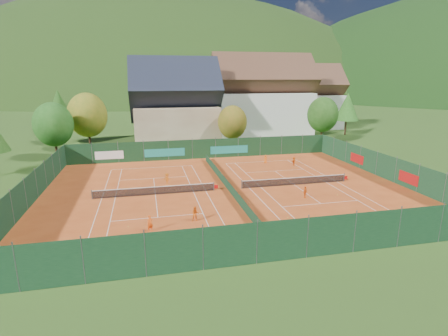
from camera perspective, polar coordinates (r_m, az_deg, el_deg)
ground at (r=39.18m, az=0.65°, el=-3.58°), size 600.00×600.00×0.00m
clay_pad at (r=39.17m, az=0.65°, el=-3.55°), size 40.00×32.00×0.01m
court_markings_left at (r=38.21m, az=-11.14°, el=-4.29°), size 11.03×23.83×0.00m
court_markings_right at (r=41.67m, az=11.42°, el=-2.71°), size 11.03×23.83×0.00m
tennis_net_left at (r=38.05m, az=-10.94°, el=-3.58°), size 13.30×0.10×1.02m
tennis_net_right at (r=41.59m, az=11.65°, el=-2.04°), size 13.30×0.10×1.02m
court_divider at (r=39.02m, az=0.65°, el=-2.86°), size 0.03×28.80×1.00m
fence_north at (r=53.91m, az=-3.76°, el=3.09°), size 40.00×0.10×3.00m
fence_south at (r=24.44m, az=9.55°, el=-11.59°), size 40.00×0.04×3.00m
fence_west at (r=39.42m, az=-28.97°, el=-3.04°), size 0.04×32.00×3.00m
fence_east at (r=47.43m, az=24.85°, el=0.16°), size 0.09×32.00×3.00m
chalet at (r=66.67m, az=-7.96°, el=9.67°), size 16.20×12.00×16.00m
hotel_block_a at (r=76.44m, az=6.20°, el=10.91°), size 21.60×11.00×17.25m
hotel_block_b at (r=89.20m, az=13.18°, el=10.64°), size 17.28×10.00×15.50m
tree_west_front at (r=58.17m, az=-26.10°, el=6.40°), size 5.72×5.72×8.69m
tree_west_mid at (r=63.20m, az=-21.42°, el=8.04°), size 6.44×6.44×9.78m
tree_west_back at (r=72.07m, az=-25.33°, el=8.88°), size 5.60×5.60×10.00m
tree_center at (r=60.48m, az=1.38°, el=7.49°), size 5.01×5.01×7.60m
tree_east_front at (r=68.82m, az=15.81°, el=8.38°), size 5.72×5.72×8.69m
tree_east_mid at (r=80.67m, az=19.48°, el=9.42°), size 5.04×5.04×9.00m
tree_east_back at (r=83.88m, az=11.88°, el=10.57°), size 7.15×7.15×10.86m
mountain_backdrop at (r=277.12m, az=-4.82°, el=3.77°), size 820.00×530.00×242.00m
ball_hopper at (r=34.69m, az=29.16°, el=-6.96°), size 0.34×0.34×0.80m
loose_ball_0 at (r=30.84m, az=-15.38°, el=-9.21°), size 0.07×0.07×0.07m
loose_ball_1 at (r=32.11m, az=10.32°, el=-7.93°), size 0.07×0.07×0.07m
loose_ball_2 at (r=40.31m, az=0.09°, el=-2.97°), size 0.07×0.07×0.07m
loose_ball_3 at (r=48.94m, az=-4.63°, el=0.15°), size 0.07×0.07×0.07m
loose_ball_4 at (r=39.32m, az=18.03°, el=-4.18°), size 0.07×0.07×0.07m
player_left_near at (r=29.30m, az=-11.98°, el=-8.84°), size 0.61×0.53×1.42m
player_left_mid at (r=30.71m, az=-4.69°, el=-7.49°), size 0.67×0.52×1.37m
player_left_far at (r=41.49m, az=-9.28°, el=-1.74°), size 0.99×0.84×1.33m
player_right_near at (r=37.34m, az=13.10°, el=-3.85°), size 0.76×0.72×1.26m
player_right_far_a at (r=51.41m, az=6.78°, el=1.46°), size 0.66×0.49×1.22m
player_right_far_b at (r=50.64m, az=11.31°, el=1.12°), size 1.18×1.04×1.29m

